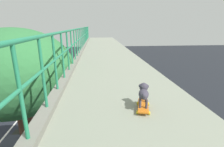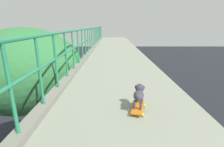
{
  "view_description": "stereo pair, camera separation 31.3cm",
  "coord_description": "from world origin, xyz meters",
  "views": [
    {
      "loc": [
        0.55,
        0.22,
        7.42
      ],
      "look_at": [
        0.87,
        3.62,
        6.41
      ],
      "focal_mm": 26.26,
      "sensor_mm": 36.0,
      "label": 1
    },
    {
      "loc": [
        0.86,
        0.21,
        7.42
      ],
      "look_at": [
        0.87,
        3.62,
        6.41
      ],
      "focal_mm": 26.26,
      "sensor_mm": 36.0,
      "label": 2
    }
  ],
  "objects": [
    {
      "name": "small_dog",
      "position": [
        1.29,
        2.62,
        6.38
      ],
      "size": [
        0.23,
        0.41,
        0.33
      ],
      "color": "#413C4B",
      "rests_on": "toy_skateboard"
    },
    {
      "name": "toy_skateboard",
      "position": [
        1.28,
        2.58,
        6.15
      ],
      "size": [
        0.29,
        0.5,
        0.08
      ],
      "color": "orange",
      "rests_on": "overpass_deck"
    },
    {
      "name": "roadside_tree_mid",
      "position": [
        -2.18,
        5.91,
        5.76
      ],
      "size": [
        3.9,
        3.9,
        7.36
      ],
      "color": "#533426",
      "rests_on": "ground"
    },
    {
      "name": "city_bus",
      "position": [
        -7.79,
        20.29,
        1.77
      ],
      "size": [
        2.49,
        11.24,
        3.1
      ],
      "color": "navy",
      "rests_on": "ground"
    }
  ]
}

